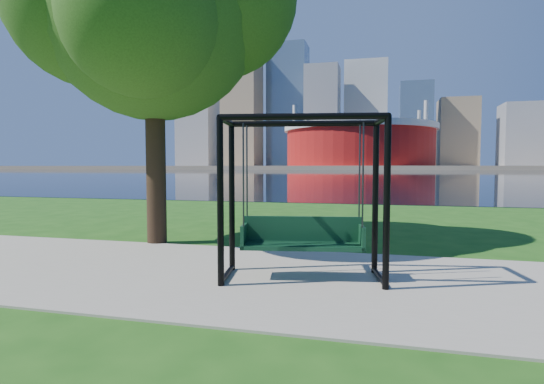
% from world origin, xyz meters
% --- Properties ---
extents(ground, '(900.00, 900.00, 0.00)m').
position_xyz_m(ground, '(0.00, 0.00, 0.00)').
color(ground, '#1E5114').
rests_on(ground, ground).
extents(path, '(120.00, 4.00, 0.03)m').
position_xyz_m(path, '(0.00, -0.50, 0.01)').
color(path, '#9E937F').
rests_on(path, ground).
extents(river, '(900.00, 180.00, 0.02)m').
position_xyz_m(river, '(0.00, 102.00, 0.01)').
color(river, black).
rests_on(river, ground).
extents(far_bank, '(900.00, 228.00, 2.00)m').
position_xyz_m(far_bank, '(0.00, 306.00, 1.00)').
color(far_bank, '#937F60').
rests_on(far_bank, ground).
extents(stadium, '(83.00, 83.00, 32.00)m').
position_xyz_m(stadium, '(-10.00, 235.00, 14.23)').
color(stadium, maroon).
rests_on(stadium, far_bank).
extents(skyline, '(392.00, 66.00, 96.50)m').
position_xyz_m(skyline, '(-4.27, 319.39, 35.89)').
color(skyline, gray).
rests_on(skyline, far_bank).
extents(swing, '(2.38, 1.34, 2.30)m').
position_xyz_m(swing, '(0.60, -0.48, 1.11)').
color(swing, black).
rests_on(swing, ground).
extents(park_tree, '(5.68, 5.13, 7.06)m').
position_xyz_m(park_tree, '(-2.92, 1.66, 4.90)').
color(park_tree, black).
rests_on(park_tree, ground).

